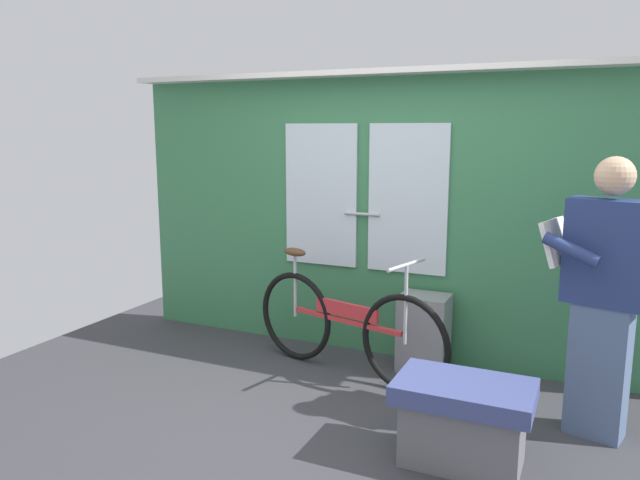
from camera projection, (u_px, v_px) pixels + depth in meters
name	position (u px, v px, depth m)	size (l,w,h in m)	color
ground_plane	(321.00, 424.00, 3.67)	(5.31, 4.13, 0.04)	#38383D
train_door_wall	(389.00, 211.00, 4.59)	(4.31, 0.28, 2.15)	#387A4C
bicycle_near_door	(345.00, 325.00, 4.32)	(1.59, 0.57, 0.88)	black
passenger_reading_newspaper	(603.00, 293.00, 3.37)	(0.60, 0.53, 1.59)	slate
trash_bin_by_wall	(424.00, 333.00, 4.41)	(0.35, 0.28, 0.56)	gray
bench_seat_corner	(463.00, 420.00, 3.17)	(0.70, 0.44, 0.45)	#3D477F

